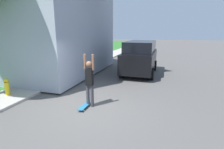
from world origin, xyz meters
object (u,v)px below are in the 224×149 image
(car_down_street, at_px, (145,47))
(skateboard, at_px, (85,106))
(fire_hydrant, at_px, (7,87))
(skateboarder, at_px, (89,80))
(suv_parked, at_px, (140,57))

(car_down_street, distance_m, skateboard, 19.36)
(fire_hydrant, bearing_deg, skateboard, -0.94)
(car_down_street, height_order, skateboarder, skateboarder)
(car_down_street, bearing_deg, suv_parked, -85.00)
(skateboarder, relative_size, skateboard, 2.45)
(car_down_street, relative_size, skateboarder, 2.09)
(skateboard, bearing_deg, suv_parked, 79.73)
(skateboard, relative_size, fire_hydrant, 1.09)
(skateboarder, xyz_separation_m, fire_hydrant, (-3.83, -0.16, -0.58))
(car_down_street, distance_m, fire_hydrant, 19.64)
(suv_parked, height_order, fire_hydrant, suv_parked)
(skateboarder, bearing_deg, skateboard, -120.81)
(suv_parked, xyz_separation_m, car_down_street, (-1.15, 13.16, -0.50))
(suv_parked, xyz_separation_m, fire_hydrant, (-4.82, -6.13, -0.68))
(suv_parked, relative_size, skateboard, 5.49)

